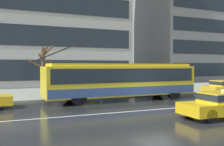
{
  "coord_description": "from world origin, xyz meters",
  "views": [
    {
      "loc": [
        -9.04,
        -13.9,
        2.57
      ],
      "look_at": [
        -1.72,
        3.27,
        2.04
      ],
      "focal_mm": 40.95,
      "sensor_mm": 36.0,
      "label": 1
    }
  ],
  "objects_px": {
    "trolleybus": "(122,80)",
    "pedestrian_approaching_curb": "(69,76)",
    "pedestrian_walking_past": "(149,74)",
    "pedestrian_at_shelter": "(66,83)",
    "pedestrian_waiting_by_pole": "(115,76)",
    "taxi_oncoming_near": "(223,103)",
    "bus_shelter": "(76,71)",
    "street_tree_bare": "(43,68)"
  },
  "relations": [
    {
      "from": "trolleybus",
      "to": "bus_shelter",
      "type": "relative_size",
      "value": 2.97
    },
    {
      "from": "pedestrian_at_shelter",
      "to": "street_tree_bare",
      "type": "relative_size",
      "value": 0.39
    },
    {
      "from": "pedestrian_walking_past",
      "to": "street_tree_bare",
      "type": "bearing_deg",
      "value": 177.64
    },
    {
      "from": "pedestrian_at_shelter",
      "to": "pedestrian_walking_past",
      "type": "bearing_deg",
      "value": -1.74
    },
    {
      "from": "taxi_oncoming_near",
      "to": "pedestrian_approaching_curb",
      "type": "distance_m",
      "value": 11.88
    },
    {
      "from": "trolleybus",
      "to": "street_tree_bare",
      "type": "distance_m",
      "value": 6.89
    },
    {
      "from": "taxi_oncoming_near",
      "to": "bus_shelter",
      "type": "relative_size",
      "value": 1.03
    },
    {
      "from": "pedestrian_at_shelter",
      "to": "pedestrian_waiting_by_pole",
      "type": "relative_size",
      "value": 0.84
    },
    {
      "from": "bus_shelter",
      "to": "pedestrian_walking_past",
      "type": "relative_size",
      "value": 2.09
    },
    {
      "from": "trolleybus",
      "to": "taxi_oncoming_near",
      "type": "bearing_deg",
      "value": -76.14
    },
    {
      "from": "pedestrian_approaching_curb",
      "to": "pedestrian_waiting_by_pole",
      "type": "height_order",
      "value": "pedestrian_approaching_curb"
    },
    {
      "from": "pedestrian_approaching_curb",
      "to": "pedestrian_at_shelter",
      "type": "bearing_deg",
      "value": 90.08
    },
    {
      "from": "pedestrian_at_shelter",
      "to": "bus_shelter",
      "type": "bearing_deg",
      "value": -40.74
    },
    {
      "from": "pedestrian_approaching_curb",
      "to": "pedestrian_walking_past",
      "type": "relative_size",
      "value": 0.98
    },
    {
      "from": "pedestrian_approaching_curb",
      "to": "trolleybus",
      "type": "bearing_deg",
      "value": -42.82
    },
    {
      "from": "trolleybus",
      "to": "pedestrian_approaching_curb",
      "type": "xyz_separation_m",
      "value": [
        -3.24,
        3.01,
        0.22
      ]
    },
    {
      "from": "trolleybus",
      "to": "pedestrian_waiting_by_pole",
      "type": "distance_m",
      "value": 3.75
    },
    {
      "from": "taxi_oncoming_near",
      "to": "bus_shelter",
      "type": "distance_m",
      "value": 12.36
    },
    {
      "from": "taxi_oncoming_near",
      "to": "pedestrian_at_shelter",
      "type": "distance_m",
      "value": 13.12
    },
    {
      "from": "taxi_oncoming_near",
      "to": "street_tree_bare",
      "type": "height_order",
      "value": "street_tree_bare"
    },
    {
      "from": "taxi_oncoming_near",
      "to": "pedestrian_walking_past",
      "type": "xyz_separation_m",
      "value": [
        2.98,
        11.82,
        1.02
      ]
    },
    {
      "from": "pedestrian_approaching_curb",
      "to": "pedestrian_walking_past",
      "type": "height_order",
      "value": "pedestrian_walking_past"
    },
    {
      "from": "pedestrian_approaching_curb",
      "to": "pedestrian_walking_past",
      "type": "bearing_deg",
      "value": 8.13
    },
    {
      "from": "taxi_oncoming_near",
      "to": "pedestrian_at_shelter",
      "type": "bearing_deg",
      "value": 113.05
    },
    {
      "from": "bus_shelter",
      "to": "pedestrian_walking_past",
      "type": "distance_m",
      "value": 7.42
    },
    {
      "from": "taxi_oncoming_near",
      "to": "pedestrian_at_shelter",
      "type": "relative_size",
      "value": 2.62
    },
    {
      "from": "trolleybus",
      "to": "pedestrian_at_shelter",
      "type": "height_order",
      "value": "trolleybus"
    },
    {
      "from": "pedestrian_waiting_by_pole",
      "to": "street_tree_bare",
      "type": "bearing_deg",
      "value": 170.91
    },
    {
      "from": "pedestrian_walking_past",
      "to": "pedestrian_waiting_by_pole",
      "type": "bearing_deg",
      "value": -171.7
    },
    {
      "from": "taxi_oncoming_near",
      "to": "pedestrian_waiting_by_pole",
      "type": "xyz_separation_m",
      "value": [
        -0.88,
        11.26,
        0.98
      ]
    },
    {
      "from": "pedestrian_at_shelter",
      "to": "pedestrian_waiting_by_pole",
      "type": "xyz_separation_m",
      "value": [
        4.26,
        -0.81,
        0.57
      ]
    },
    {
      "from": "taxi_oncoming_near",
      "to": "pedestrian_at_shelter",
      "type": "height_order",
      "value": "pedestrian_at_shelter"
    },
    {
      "from": "pedestrian_at_shelter",
      "to": "pedestrian_waiting_by_pole",
      "type": "bearing_deg",
      "value": -10.76
    },
    {
      "from": "trolleybus",
      "to": "pedestrian_waiting_by_pole",
      "type": "relative_size",
      "value": 6.32
    },
    {
      "from": "trolleybus",
      "to": "street_tree_bare",
      "type": "xyz_separation_m",
      "value": [
        -5.07,
        4.58,
        0.87
      ]
    },
    {
      "from": "bus_shelter",
      "to": "pedestrian_approaching_curb",
      "type": "distance_m",
      "value": 1.13
    },
    {
      "from": "taxi_oncoming_near",
      "to": "street_tree_bare",
      "type": "xyz_separation_m",
      "value": [
        -6.96,
        12.23,
        1.68
      ]
    },
    {
      "from": "bus_shelter",
      "to": "pedestrian_walking_past",
      "type": "height_order",
      "value": "bus_shelter"
    },
    {
      "from": "taxi_oncoming_near",
      "to": "bus_shelter",
      "type": "xyz_separation_m",
      "value": [
        -4.42,
        11.46,
        1.42
      ]
    },
    {
      "from": "bus_shelter",
      "to": "pedestrian_waiting_by_pole",
      "type": "relative_size",
      "value": 2.13
    },
    {
      "from": "bus_shelter",
      "to": "pedestrian_at_shelter",
      "type": "distance_m",
      "value": 1.38
    },
    {
      "from": "pedestrian_walking_past",
      "to": "trolleybus",
      "type": "bearing_deg",
      "value": -139.44
    }
  ]
}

